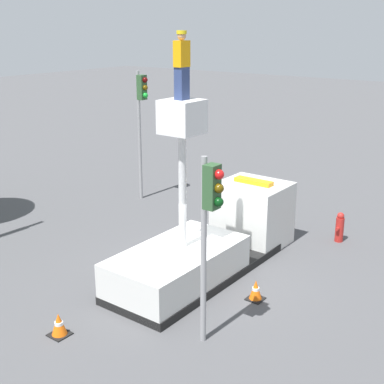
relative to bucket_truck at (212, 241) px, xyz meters
The scene contains 8 objects.
ground_plane 1.14m from the bucket_truck, behind, with size 120.00×120.00×0.00m, color #4C4C4F.
bucket_truck is the anchor object (origin of this frame).
worker 5.57m from the bucket_truck, behind, with size 0.40×0.26×1.75m.
traffic_light_pole 4.78m from the bucket_truck, 146.28° to the right, with size 0.34×0.57×4.55m.
traffic_light_across 7.94m from the bucket_truck, 58.76° to the left, with size 0.34×0.57×5.45m.
fire_hydrant 4.98m from the bucket_truck, 28.52° to the right, with size 0.53×0.29×1.06m.
traffic_cone_rear 5.49m from the bucket_truck, behind, with size 0.48×0.48×0.59m.
traffic_cone_curbside 2.45m from the bucket_truck, 114.46° to the right, with size 0.45×0.45×0.58m.
Camera 1 is at (-11.85, -8.70, 7.29)m, focal length 50.00 mm.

